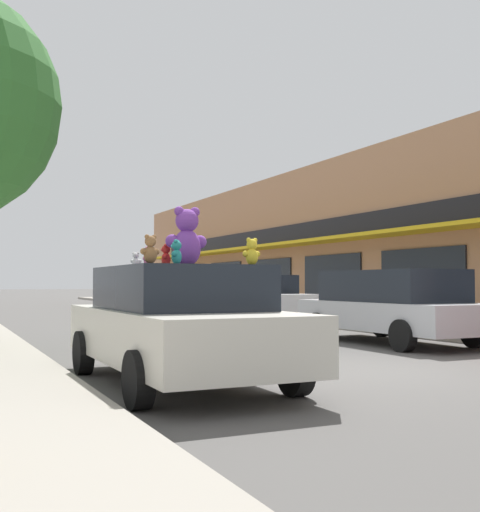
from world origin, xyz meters
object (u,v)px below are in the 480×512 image
Objects in this scene: teddy_bear_red at (166,256)px; teddy_bear_pink at (148,257)px; plush_art_car at (178,322)px; teddy_bear_white at (136,260)px; teddy_bear_yellow at (252,252)px; parked_car_far_right at (253,299)px; teddy_bear_giant at (187,238)px; parked_car_far_center at (391,304)px; teddy_bear_brown at (150,250)px; teddy_bear_teal at (176,253)px.

teddy_bear_red is 1.06× the size of teddy_bear_pink.
teddy_bear_white reaches higher than plush_art_car.
parked_car_far_right is at bearing -123.68° from teddy_bear_yellow.
plush_art_car is 15.56× the size of teddy_bear_red.
teddy_bear_red is at bearing 133.75° from teddy_bear_white.
teddy_bear_red is at bearing 149.00° from plush_art_car.
teddy_bear_red reaches higher than parked_car_far_right.
teddy_bear_pink reaches higher than plush_art_car.
plush_art_car is 5.89× the size of teddy_bear_giant.
teddy_bear_red is 0.06× the size of parked_car_far_right.
parked_car_far_center is at bearing 28.86° from plush_art_car.
teddy_bear_pink is at bearing -57.53° from teddy_bear_giant.
parked_car_far_center is (6.29, 2.84, -0.81)m from teddy_bear_pink.
teddy_bear_pink is at bearing 119.74° from plush_art_car.
plush_art_car is 1.40m from teddy_bear_yellow.
teddy_bear_red is 1.23m from teddy_bear_yellow.
teddy_bear_brown is (-0.76, -0.90, -0.21)m from teddy_bear_giant.
parked_car_far_center reaches higher than plush_art_car.
teddy_bear_yellow is at bearing -116.32° from parked_car_far_right.
teddy_bear_giant is 0.17× the size of parked_car_far_right.
teddy_bear_yellow reaches higher than parked_car_far_right.
teddy_bear_yellow reaches higher than teddy_bear_red.
teddy_bear_teal reaches higher than teddy_bear_white.
teddy_bear_brown is 1.11× the size of teddy_bear_teal.
teddy_bear_giant is at bearing -150.28° from parked_car_far_center.
teddy_bear_red is 0.99× the size of teddy_bear_teal.
teddy_bear_yellow reaches higher than teddy_bear_pink.
teddy_bear_pink is at bearing -146.87° from teddy_bear_teal.
plush_art_car is at bearing 140.91° from teddy_bear_white.
teddy_bear_teal reaches higher than teddy_bear_red.
teddy_bear_pink is at bearing -123.36° from parked_car_far_right.
teddy_bear_pink reaches higher than parked_car_far_center.
teddy_bear_yellow is 0.94m from teddy_bear_teal.
teddy_bear_brown is at bearing -121.35° from parked_car_far_right.
teddy_bear_yellow reaches higher than teddy_bear_white.
parked_car_far_center is 6.71m from parked_car_far_right.
teddy_bear_white is at bearing -145.45° from teddy_bear_teal.
teddy_bear_pink is 0.06× the size of parked_car_far_right.
teddy_bear_brown is 1.50m from teddy_bear_pink.
plush_art_car is 1.29m from teddy_bear_white.
teddy_bear_teal reaches higher than plush_art_car.
plush_art_car is 0.99× the size of parked_car_far_right.
teddy_bear_white is (-0.03, 0.47, -0.02)m from teddy_bear_pink.
teddy_bear_giant is 2.62× the size of teddy_bear_teal.
teddy_bear_giant is at bearing -120.45° from parked_car_far_right.
teddy_bear_teal is at bearing 123.57° from teddy_bear_white.
teddy_bear_giant is 0.99m from teddy_bear_yellow.
teddy_bear_brown is 0.44m from teddy_bear_teal.
teddy_bear_white is at bearing -70.02° from teddy_bear_yellow.
teddy_bear_yellow is 6.87m from parked_car_far_center.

